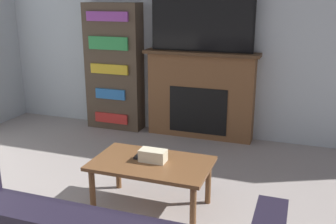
{
  "coord_description": "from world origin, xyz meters",
  "views": [
    {
      "loc": [
        1.14,
        -0.95,
        1.74
      ],
      "look_at": [
        -0.01,
        2.32,
        0.71
      ],
      "focal_mm": 42.0,
      "sensor_mm": 36.0,
      "label": 1
    }
  ],
  "objects_px": {
    "fireplace": "(200,95)",
    "bookshelf": "(114,67)",
    "tv": "(202,20)",
    "coffee_table": "(151,168)"
  },
  "relations": [
    {
      "from": "coffee_table",
      "to": "bookshelf",
      "type": "distance_m",
      "value": 2.28
    },
    {
      "from": "tv",
      "to": "bookshelf",
      "type": "bearing_deg",
      "value": -179.91
    },
    {
      "from": "coffee_table",
      "to": "bookshelf",
      "type": "relative_size",
      "value": 0.59
    },
    {
      "from": "tv",
      "to": "fireplace",
      "type": "bearing_deg",
      "value": 90.0
    },
    {
      "from": "fireplace",
      "to": "tv",
      "type": "xyz_separation_m",
      "value": [
        -0.0,
        -0.02,
        0.92
      ]
    },
    {
      "from": "tv",
      "to": "coffee_table",
      "type": "height_order",
      "value": "tv"
    },
    {
      "from": "tv",
      "to": "bookshelf",
      "type": "xyz_separation_m",
      "value": [
        -1.18,
        -0.0,
        -0.64
      ]
    },
    {
      "from": "fireplace",
      "to": "bookshelf",
      "type": "relative_size",
      "value": 0.86
    },
    {
      "from": "coffee_table",
      "to": "bookshelf",
      "type": "height_order",
      "value": "bookshelf"
    },
    {
      "from": "tv",
      "to": "coffee_table",
      "type": "xyz_separation_m",
      "value": [
        0.08,
        -1.84,
        -1.1
      ]
    }
  ]
}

